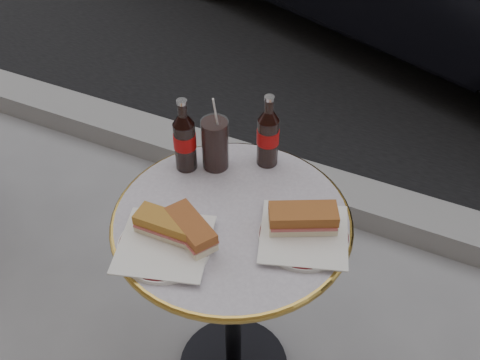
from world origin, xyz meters
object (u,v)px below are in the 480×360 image
at_px(cola_bottle_right, 268,131).
at_px(cola_glass, 215,144).
at_px(cola_bottle_left, 184,135).
at_px(bistro_table, 233,303).
at_px(plate_right, 304,236).
at_px(plate_left, 165,246).

height_order(cola_bottle_right, cola_glass, cola_bottle_right).
distance_m(cola_bottle_right, cola_glass, 0.15).
bearing_deg(cola_glass, cola_bottle_left, -151.24).
height_order(bistro_table, plate_right, plate_right).
relative_size(bistro_table, plate_right, 3.26).
bearing_deg(cola_bottle_left, plate_right, -15.92).
distance_m(plate_right, cola_glass, 0.36).
xyz_separation_m(plate_left, cola_bottle_left, (-0.10, 0.29, 0.11)).
distance_m(bistro_table, plate_left, 0.42).
bearing_deg(plate_right, bistro_table, -176.38).
xyz_separation_m(plate_right, cola_bottle_right, (-0.20, 0.23, 0.11)).
distance_m(bistro_table, cola_glass, 0.49).
relative_size(cola_bottle_left, cola_bottle_right, 1.01).
relative_size(plate_right, cola_glass, 1.45).
xyz_separation_m(bistro_table, plate_right, (0.19, 0.01, 0.37)).
relative_size(plate_left, cola_bottle_left, 1.02).
bearing_deg(cola_glass, plate_left, -85.18).
relative_size(plate_left, plate_right, 1.02).
height_order(bistro_table, cola_bottle_right, cola_bottle_right).
distance_m(plate_right, cola_bottle_left, 0.42).
distance_m(cola_bottle_left, cola_glass, 0.09).
xyz_separation_m(plate_right, cola_bottle_left, (-0.39, 0.11, 0.11)).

